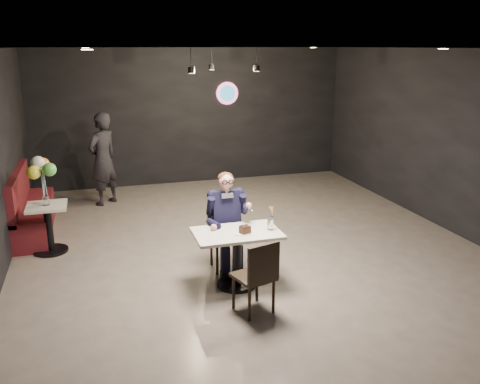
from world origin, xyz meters
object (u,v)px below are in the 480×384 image
object	(u,v)px
booth_bench	(33,202)
passerby	(103,159)
sundae_glass	(270,223)
balloon_vase	(46,200)
main_table	(237,259)
seated_man	(226,220)
side_table	(49,230)
chair_near	(253,275)
chair_far	(226,238)

from	to	relation	value
booth_bench	passerby	xyz separation A→B (m)	(1.21, 1.30, 0.38)
sundae_glass	balloon_vase	distance (m)	3.45
main_table	passerby	bearing A→B (deg)	109.64
seated_man	balloon_vase	bearing A→B (deg)	150.82
side_table	booth_bench	bearing A→B (deg)	106.70
chair_near	booth_bench	world-z (taller)	booth_bench
booth_bench	balloon_vase	xyz separation A→B (m)	(0.30, -1.00, 0.29)
side_table	passerby	xyz separation A→B (m)	(0.91, 2.30, 0.55)
main_table	balloon_vase	world-z (taller)	balloon_vase
chair_far	side_table	xyz separation A→B (m)	(-2.41, 1.35, -0.10)
seated_man	passerby	world-z (taller)	passerby
side_table	chair_near	bearing A→B (deg)	-47.04
sundae_glass	booth_bench	bearing A→B (deg)	136.90
side_table	balloon_vase	distance (m)	0.46
sundae_glass	booth_bench	xyz separation A→B (m)	(-3.14, 2.94, -0.31)
sundae_glass	side_table	bearing A→B (deg)	145.67
chair_near	passerby	xyz separation A→B (m)	(-1.50, 4.89, 0.45)
main_table	sundae_glass	distance (m)	0.64
main_table	sundae_glass	size ratio (longest dim) A/B	6.17
sundae_glass	balloon_vase	size ratio (longest dim) A/B	1.22
side_table	passerby	world-z (taller)	passerby
main_table	chair_far	xyz separation A→B (m)	(0.00, 0.55, 0.09)
chair_near	balloon_vase	bearing A→B (deg)	116.51
side_table	passerby	size ratio (longest dim) A/B	0.40
booth_bench	passerby	distance (m)	1.82
chair_near	side_table	world-z (taller)	chair_near
sundae_glass	chair_far	bearing A→B (deg)	126.11
booth_bench	side_table	distance (m)	1.06
sundae_glass	chair_near	bearing A→B (deg)	-124.12
chair_near	balloon_vase	distance (m)	3.55
side_table	chair_far	bearing A→B (deg)	-29.18
chair_near	balloon_vase	world-z (taller)	chair_near
main_table	chair_near	xyz separation A→B (m)	(0.00, -0.69, 0.09)
main_table	seated_man	distance (m)	0.65
chair_far	seated_man	size ratio (longest dim) A/B	0.64
chair_far	passerby	distance (m)	3.97
chair_far	balloon_vase	xyz separation A→B (m)	(-2.41, 1.35, 0.36)
side_table	sundae_glass	bearing A→B (deg)	-34.33
chair_far	chair_near	world-z (taller)	same
chair_far	sundae_glass	size ratio (longest dim) A/B	5.16
booth_bench	seated_man	bearing A→B (deg)	-40.89
main_table	passerby	world-z (taller)	passerby
seated_man	sundae_glass	size ratio (longest dim) A/B	8.08
main_table	seated_man	bearing A→B (deg)	90.00
seated_man	passerby	bearing A→B (deg)	112.33
chair_near	booth_bench	xyz separation A→B (m)	(-2.71, 3.59, 0.07)
chair_near	main_table	bearing A→B (deg)	73.55
chair_far	side_table	world-z (taller)	chair_far
chair_far	chair_near	xyz separation A→B (m)	(0.00, -1.24, 0.00)
sundae_glass	balloon_vase	xyz separation A→B (m)	(-2.84, 1.94, -0.02)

